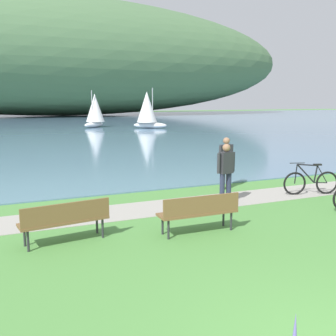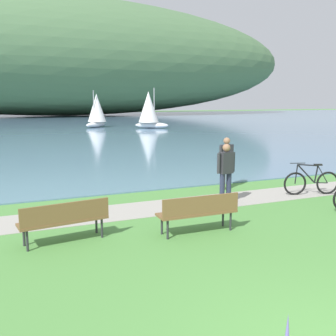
{
  "view_description": "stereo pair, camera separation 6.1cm",
  "coord_description": "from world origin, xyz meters",
  "px_view_note": "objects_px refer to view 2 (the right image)",
  "views": [
    {
      "loc": [
        -3.5,
        -2.65,
        2.9
      ],
      "look_at": [
        0.8,
        7.42,
        1.0
      ],
      "focal_mm": 41.96,
      "sensor_mm": 36.0,
      "label": 1
    },
    {
      "loc": [
        -3.44,
        -2.68,
        2.9
      ],
      "look_at": [
        0.8,
        7.42,
        1.0
      ],
      "focal_mm": 41.96,
      "sensor_mm": 36.0,
      "label": 2
    }
  ],
  "objects_px": {
    "park_bench_further_along": "(199,210)",
    "sailboat_mid_bay": "(97,110)",
    "park_bench_near_camera": "(64,218)",
    "person_on_the_grass": "(226,170)",
    "person_at_shoreline": "(226,160)",
    "bicycle_leaning_near_bench": "(311,182)",
    "sailboat_toward_hillside": "(149,109)"
  },
  "relations": [
    {
      "from": "person_on_the_grass",
      "to": "park_bench_near_camera",
      "type": "bearing_deg",
      "value": -163.23
    },
    {
      "from": "park_bench_further_along",
      "to": "sailboat_toward_hillside",
      "type": "height_order",
      "value": "sailboat_toward_hillside"
    },
    {
      "from": "sailboat_mid_bay",
      "to": "sailboat_toward_hillside",
      "type": "bearing_deg",
      "value": -37.87
    },
    {
      "from": "park_bench_near_camera",
      "to": "person_on_the_grass",
      "type": "bearing_deg",
      "value": 16.77
    },
    {
      "from": "park_bench_near_camera",
      "to": "person_on_the_grass",
      "type": "height_order",
      "value": "person_on_the_grass"
    },
    {
      "from": "park_bench_near_camera",
      "to": "park_bench_further_along",
      "type": "bearing_deg",
      "value": -11.01
    },
    {
      "from": "park_bench_further_along",
      "to": "person_at_shoreline",
      "type": "height_order",
      "value": "person_at_shoreline"
    },
    {
      "from": "park_bench_further_along",
      "to": "sailboat_mid_bay",
      "type": "height_order",
      "value": "sailboat_mid_bay"
    },
    {
      "from": "person_at_shoreline",
      "to": "park_bench_near_camera",
      "type": "bearing_deg",
      "value": -151.9
    },
    {
      "from": "park_bench_further_along",
      "to": "park_bench_near_camera",
      "type": "bearing_deg",
      "value": 168.99
    },
    {
      "from": "park_bench_near_camera",
      "to": "person_on_the_grass",
      "type": "distance_m",
      "value": 4.87
    },
    {
      "from": "bicycle_leaning_near_bench",
      "to": "sailboat_mid_bay",
      "type": "relative_size",
      "value": 0.44
    },
    {
      "from": "park_bench_near_camera",
      "to": "person_at_shoreline",
      "type": "bearing_deg",
      "value": 28.1
    },
    {
      "from": "park_bench_near_camera",
      "to": "sailboat_toward_hillside",
      "type": "bearing_deg",
      "value": 66.93
    },
    {
      "from": "bicycle_leaning_near_bench",
      "to": "person_on_the_grass",
      "type": "height_order",
      "value": "person_on_the_grass"
    },
    {
      "from": "park_bench_further_along",
      "to": "bicycle_leaning_near_bench",
      "type": "xyz_separation_m",
      "value": [
        4.86,
        1.85,
        -0.12
      ]
    },
    {
      "from": "bicycle_leaning_near_bench",
      "to": "person_on_the_grass",
      "type": "distance_m",
      "value": 3.07
    },
    {
      "from": "sailboat_mid_bay",
      "to": "sailboat_toward_hillside",
      "type": "distance_m",
      "value": 5.87
    },
    {
      "from": "park_bench_near_camera",
      "to": "park_bench_further_along",
      "type": "height_order",
      "value": "same"
    },
    {
      "from": "bicycle_leaning_near_bench",
      "to": "sailboat_mid_bay",
      "type": "bearing_deg",
      "value": 88.82
    },
    {
      "from": "park_bench_near_camera",
      "to": "sailboat_mid_bay",
      "type": "height_order",
      "value": "sailboat_mid_bay"
    },
    {
      "from": "park_bench_near_camera",
      "to": "bicycle_leaning_near_bench",
      "type": "distance_m",
      "value": 7.76
    },
    {
      "from": "bicycle_leaning_near_bench",
      "to": "sailboat_toward_hillside",
      "type": "height_order",
      "value": "sailboat_toward_hillside"
    },
    {
      "from": "person_on_the_grass",
      "to": "sailboat_toward_hillside",
      "type": "relative_size",
      "value": 0.42
    },
    {
      "from": "bicycle_leaning_near_bench",
      "to": "person_at_shoreline",
      "type": "height_order",
      "value": "person_at_shoreline"
    },
    {
      "from": "person_on_the_grass",
      "to": "sailboat_mid_bay",
      "type": "relative_size",
      "value": 0.44
    },
    {
      "from": "park_bench_further_along",
      "to": "bicycle_leaning_near_bench",
      "type": "bearing_deg",
      "value": 20.81
    },
    {
      "from": "park_bench_near_camera",
      "to": "sailboat_mid_bay",
      "type": "xyz_separation_m",
      "value": [
        8.33,
        34.04,
        1.34
      ]
    },
    {
      "from": "bicycle_leaning_near_bench",
      "to": "person_on_the_grass",
      "type": "bearing_deg",
      "value": 178.26
    },
    {
      "from": "person_on_the_grass",
      "to": "sailboat_toward_hillside",
      "type": "distance_m",
      "value": 30.23
    },
    {
      "from": "person_at_shoreline",
      "to": "person_on_the_grass",
      "type": "xyz_separation_m",
      "value": [
        -0.98,
        -1.6,
        0.0
      ]
    },
    {
      "from": "person_at_shoreline",
      "to": "person_on_the_grass",
      "type": "relative_size",
      "value": 1.0
    }
  ]
}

